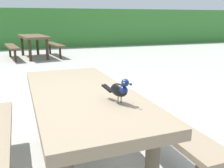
% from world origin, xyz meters
% --- Properties ---
extents(hedge_wall, '(28.00, 1.44, 1.71)m').
position_xyz_m(hedge_wall, '(0.00, 10.34, 0.86)').
color(hedge_wall, '#387A33').
rests_on(hedge_wall, ground).
extents(picnic_table_foreground, '(1.75, 1.83, 0.74)m').
position_xyz_m(picnic_table_foreground, '(-0.19, 0.14, 0.56)').
color(picnic_table_foreground, '#84725B').
rests_on(picnic_table_foreground, ground).
extents(bird_grackle, '(0.14, 0.27, 0.18)m').
position_xyz_m(bird_grackle, '(-0.00, -0.25, 0.84)').
color(bird_grackle, black).
rests_on(bird_grackle, picnic_table_foreground).
extents(picnic_table_mid_left, '(1.96, 1.98, 0.74)m').
position_xyz_m(picnic_table_mid_left, '(-0.43, 7.04, 0.56)').
color(picnic_table_mid_left, brown).
rests_on(picnic_table_mid_left, ground).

